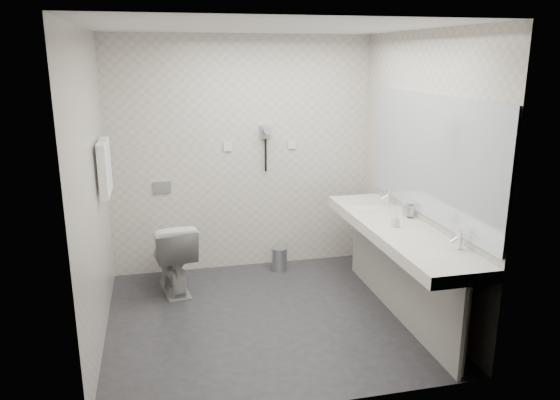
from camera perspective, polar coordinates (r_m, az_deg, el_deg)
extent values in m
plane|color=#252429|center=(4.96, -1.32, -12.34)|extent=(2.80, 2.80, 0.00)
plane|color=silver|center=(4.41, -1.53, 17.86)|extent=(2.80, 2.80, 0.00)
plane|color=beige|center=(5.78, -4.05, 4.72)|extent=(2.80, 0.00, 2.80)
plane|color=beige|center=(3.31, 3.17, -3.17)|extent=(2.80, 0.00, 2.80)
plane|color=beige|center=(4.47, -19.29, 0.82)|extent=(0.00, 2.60, 2.60)
plane|color=beige|center=(4.99, 14.53, 2.63)|extent=(0.00, 2.60, 2.60)
cube|color=silver|center=(4.82, 12.35, -3.24)|extent=(0.55, 2.20, 0.10)
cube|color=#9A9892|center=(4.97, 12.34, -7.87)|extent=(0.03, 2.15, 0.75)
cylinder|color=silver|center=(4.17, 18.94, -13.07)|extent=(0.06, 0.06, 0.75)
cylinder|color=silver|center=(5.87, 8.31, -4.06)|extent=(0.06, 0.06, 0.75)
cube|color=#B2BCC6|center=(4.78, 15.62, 4.45)|extent=(0.02, 2.20, 1.05)
ellipsoid|color=silver|center=(4.26, 16.09, -5.43)|extent=(0.40, 0.31, 0.05)
ellipsoid|color=silver|center=(5.37, 9.44, -0.79)|extent=(0.40, 0.31, 0.05)
cylinder|color=silver|center=(4.33, 18.45, -4.04)|extent=(0.04, 0.04, 0.15)
cylinder|color=silver|center=(5.43, 11.39, 0.26)|extent=(0.04, 0.04, 0.15)
imported|color=silver|center=(4.75, 12.13, -2.13)|extent=(0.06, 0.06, 0.12)
cylinder|color=silver|center=(5.05, 13.65, -1.19)|extent=(0.09, 0.09, 0.12)
cylinder|color=silver|center=(5.11, 13.25, -1.02)|extent=(0.06, 0.06, 0.11)
imported|color=silver|center=(5.47, -11.31, -5.83)|extent=(0.51, 0.77, 0.72)
cube|color=#B2B5BA|center=(5.76, -12.35, 1.31)|extent=(0.18, 0.02, 0.12)
cylinder|color=#B2B5BA|center=(5.94, -0.09, -6.32)|extent=(0.21, 0.21, 0.24)
cylinder|color=#B2B5BA|center=(5.89, -0.09, -5.17)|extent=(0.17, 0.17, 0.02)
cylinder|color=silver|center=(4.94, -18.40, 5.76)|extent=(0.02, 0.62, 0.02)
cube|color=white|center=(4.84, -18.20, 2.94)|extent=(0.07, 0.24, 0.48)
cube|color=white|center=(5.12, -17.95, 3.58)|extent=(0.07, 0.24, 0.48)
cube|color=gray|center=(5.75, -1.57, 7.23)|extent=(0.10, 0.04, 0.14)
cylinder|color=gray|center=(5.68, -1.43, 7.44)|extent=(0.08, 0.14, 0.08)
cylinder|color=black|center=(5.78, -1.53, 4.75)|extent=(0.02, 0.02, 0.35)
cube|color=silver|center=(5.73, -5.54, 5.61)|extent=(0.09, 0.02, 0.09)
cube|color=silver|center=(5.86, 1.29, 5.89)|extent=(0.09, 0.02, 0.09)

